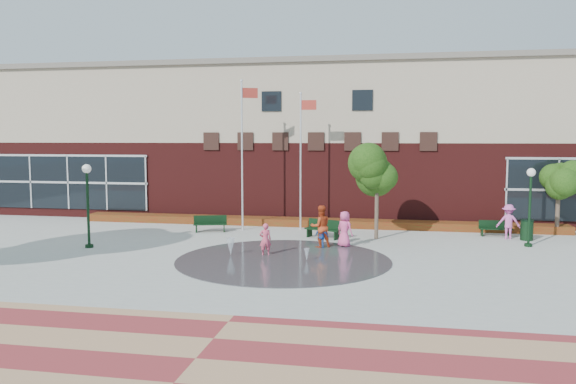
% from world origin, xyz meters
% --- Properties ---
extents(ground, '(120.00, 120.00, 0.00)m').
position_xyz_m(ground, '(0.00, 0.00, 0.00)').
color(ground, '#666056').
rests_on(ground, ground).
extents(plaza_concrete, '(46.00, 18.00, 0.01)m').
position_xyz_m(plaza_concrete, '(0.00, 4.00, 0.00)').
color(plaza_concrete, '#A8A8A0').
rests_on(plaza_concrete, ground).
extents(paver_band, '(46.00, 6.00, 0.01)m').
position_xyz_m(paver_band, '(0.00, -7.00, 0.00)').
color(paver_band, maroon).
rests_on(paver_band, ground).
extents(splash_pad, '(8.40, 8.40, 0.01)m').
position_xyz_m(splash_pad, '(0.00, 3.00, 0.00)').
color(splash_pad, '#383A3D').
rests_on(splash_pad, ground).
extents(library_building, '(44.40, 10.40, 9.20)m').
position_xyz_m(library_building, '(0.00, 17.48, 4.64)').
color(library_building, '#4E1615').
rests_on(library_building, ground).
extents(flower_bed, '(26.00, 1.20, 0.40)m').
position_xyz_m(flower_bed, '(0.00, 11.60, 0.00)').
color(flower_bed, '#9C040C').
rests_on(flower_bed, ground).
extents(flagpole_left, '(0.84, 0.43, 7.73)m').
position_xyz_m(flagpole_left, '(-3.41, 9.71, 4.31)').
color(flagpole_left, white).
rests_on(flagpole_left, ground).
extents(flagpole_right, '(0.88, 0.14, 7.11)m').
position_xyz_m(flagpole_right, '(-0.48, 10.41, 3.97)').
color(flagpole_right, white).
rests_on(flagpole_right, ground).
extents(lamp_left, '(0.39, 0.39, 3.65)m').
position_xyz_m(lamp_left, '(-8.80, 3.94, 2.27)').
color(lamp_left, black).
rests_on(lamp_left, ground).
extents(lamp_right, '(0.37, 0.37, 3.47)m').
position_xyz_m(lamp_right, '(10.08, 7.67, 2.16)').
color(lamp_right, black).
rests_on(lamp_right, ground).
extents(bench_left, '(1.74, 0.92, 0.84)m').
position_xyz_m(bench_left, '(-4.91, 8.82, 0.27)').
color(bench_left, black).
rests_on(bench_left, ground).
extents(bench_mid, '(1.83, 1.15, 0.90)m').
position_xyz_m(bench_mid, '(0.95, 8.07, 0.29)').
color(bench_mid, black).
rests_on(bench_mid, ground).
extents(bench_right, '(1.56, 0.49, 0.78)m').
position_xyz_m(bench_right, '(9.13, 10.12, 0.25)').
color(bench_right, black).
rests_on(bench_right, ground).
extents(trash_can, '(0.60, 0.60, 0.99)m').
position_xyz_m(trash_can, '(10.36, 9.26, 0.50)').
color(trash_can, black).
rests_on(trash_can, ground).
extents(tree_mid, '(2.64, 2.64, 4.45)m').
position_xyz_m(tree_mid, '(3.45, 8.33, 3.24)').
color(tree_mid, '#493A2E').
rests_on(tree_mid, ground).
extents(tree_small_right, '(2.27, 2.27, 3.88)m').
position_xyz_m(tree_small_right, '(12.18, 11.16, 2.83)').
color(tree_small_right, '#493A2E').
rests_on(tree_small_right, ground).
extents(water_jet_a, '(0.37, 0.37, 0.71)m').
position_xyz_m(water_jet_a, '(-2.26, 3.42, 0.00)').
color(water_jet_a, white).
rests_on(water_jet_a, ground).
extents(water_jet_b, '(0.22, 0.22, 0.49)m').
position_xyz_m(water_jet_b, '(0.93, 2.94, 0.00)').
color(water_jet_b, white).
rests_on(water_jet_b, ground).
extents(child_splash, '(0.57, 0.47, 1.33)m').
position_xyz_m(child_splash, '(-0.89, 3.75, 0.67)').
color(child_splash, '#E34B6B').
rests_on(child_splash, ground).
extents(adult_red, '(1.12, 1.02, 1.86)m').
position_xyz_m(adult_red, '(1.11, 5.82, 0.93)').
color(adult_red, '#BC3E1A').
rests_on(adult_red, ground).
extents(adult_pink, '(0.92, 0.84, 1.58)m').
position_xyz_m(adult_pink, '(2.12, 6.18, 0.79)').
color(adult_pink, '#EF5194').
rests_on(adult_pink, ground).
extents(child_blue, '(0.65, 0.35, 1.05)m').
position_xyz_m(child_blue, '(1.18, 5.66, 0.53)').
color(child_blue, blue).
rests_on(child_blue, ground).
extents(person_bench, '(1.12, 0.71, 1.65)m').
position_xyz_m(person_bench, '(9.59, 9.53, 0.83)').
color(person_bench, '#D85AB1').
rests_on(person_bench, ground).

